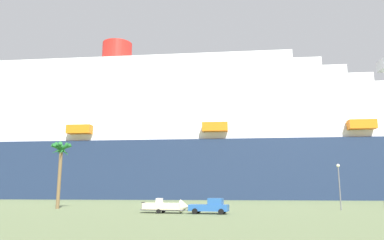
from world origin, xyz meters
name	(u,v)px	position (x,y,z in m)	size (l,w,h in m)	color
ground_plane	(210,203)	(0.00, 30.00, 0.00)	(600.00, 600.00, 0.00)	#66754C
cruise_ship	(208,143)	(-4.31, 66.92, 19.70)	(299.21, 42.82, 64.78)	#1E2D4C
pickup_truck	(210,206)	(4.15, -9.80, 1.04)	(5.78, 2.76, 2.20)	#2659A5
small_boat_on_trailer	(168,206)	(-2.20, -9.11, 0.96)	(8.12, 2.79, 2.15)	#595960
palm_tree	(61,155)	(-24.23, -0.35, 9.49)	(3.58, 3.60, 12.08)	brown
street_lamp	(339,180)	(24.65, 2.00, 5.00)	(0.56, 0.56, 7.63)	slate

